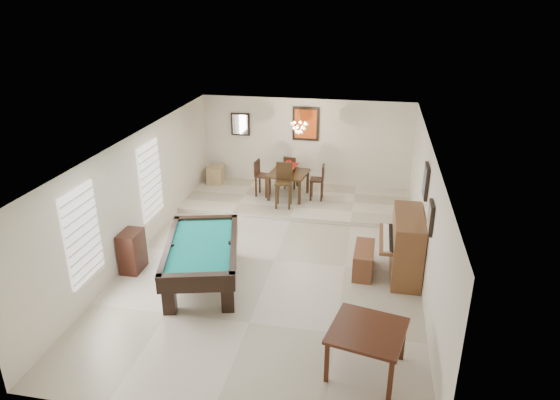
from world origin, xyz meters
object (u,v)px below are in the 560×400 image
(piano_bench, at_px, (364,260))
(corner_bench, at_px, (216,175))
(square_table, at_px, (366,350))
(dining_chair_south, at_px, (284,186))
(dining_chair_west, at_px, (263,178))
(pool_table, at_px, (203,263))
(chandelier, at_px, (299,124))
(upright_piano, at_px, (399,245))
(flower_vase, at_px, (289,164))
(apothecary_chest, at_px, (132,251))
(dining_chair_east, at_px, (317,182))
(dining_chair_north, at_px, (291,172))
(dining_table, at_px, (288,183))

(piano_bench, relative_size, corner_bench, 1.82)
(square_table, xyz_separation_m, dining_chair_south, (-2.30, 5.66, 0.33))
(dining_chair_west, bearing_deg, pool_table, -175.32)
(chandelier, bearing_deg, upright_piano, -52.03)
(flower_vase, bearing_deg, square_table, -70.21)
(apothecary_chest, xyz_separation_m, flower_vase, (2.49, 4.27, 0.63))
(apothecary_chest, relative_size, dining_chair_east, 0.89)
(corner_bench, bearing_deg, dining_chair_south, -31.43)
(square_table, relative_size, dining_chair_north, 1.11)
(flower_vase, height_order, dining_chair_west, flower_vase)
(corner_bench, bearing_deg, piano_bench, -43.01)
(dining_table, xyz_separation_m, dining_chair_east, (0.78, -0.03, 0.07))
(flower_vase, height_order, dining_chair_south, dining_chair_south)
(corner_bench, bearing_deg, flower_vase, -16.71)
(dining_chair_north, height_order, corner_bench, dining_chair_north)
(dining_chair_east, relative_size, corner_bench, 1.80)
(flower_vase, xyz_separation_m, dining_chair_north, (-0.05, 0.72, -0.46))
(square_table, xyz_separation_m, dining_table, (-2.29, 6.37, 0.16))
(apothecary_chest, bearing_deg, corner_bench, 87.68)
(upright_piano, bearing_deg, dining_chair_north, 125.00)
(apothecary_chest, height_order, dining_chair_north, dining_chair_north)
(upright_piano, bearing_deg, piano_bench, -173.70)
(dining_chair_west, xyz_separation_m, chandelier, (0.99, -0.10, 1.58))
(square_table, height_order, dining_chair_east, dining_chair_east)
(square_table, bearing_deg, dining_chair_south, 112.09)
(dining_table, bearing_deg, square_table, -70.21)
(piano_bench, distance_m, chandelier, 4.28)
(upright_piano, relative_size, chandelier, 2.59)
(apothecary_chest, bearing_deg, flower_vase, 59.71)
(piano_bench, xyz_separation_m, dining_chair_south, (-2.17, 2.76, 0.43))
(piano_bench, bearing_deg, flower_vase, 121.95)
(square_table, bearing_deg, corner_bench, 122.99)
(chandelier, bearing_deg, apothecary_chest, -123.92)
(pool_table, relative_size, flower_vase, 10.54)
(dining_chair_east, height_order, chandelier, chandelier)
(dining_chair_south, bearing_deg, apothecary_chest, -128.95)
(piano_bench, bearing_deg, square_table, -87.41)
(pool_table, xyz_separation_m, dining_chair_west, (0.22, 4.42, 0.20))
(dining_chair_north, distance_m, dining_chair_west, 1.00)
(dining_chair_east, bearing_deg, upright_piano, 29.80)
(apothecary_chest, bearing_deg, square_table, -23.77)
(square_table, height_order, corner_bench, square_table)
(chandelier, bearing_deg, pool_table, -105.69)
(apothecary_chest, bearing_deg, dining_chair_east, 52.33)
(flower_vase, relative_size, dining_chair_south, 0.20)
(pool_table, relative_size, dining_chair_west, 2.50)
(dining_table, distance_m, flower_vase, 0.53)
(piano_bench, relative_size, dining_table, 0.99)
(upright_piano, height_order, dining_chair_east, upright_piano)
(apothecary_chest, xyz_separation_m, dining_chair_west, (1.79, 4.24, 0.19))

